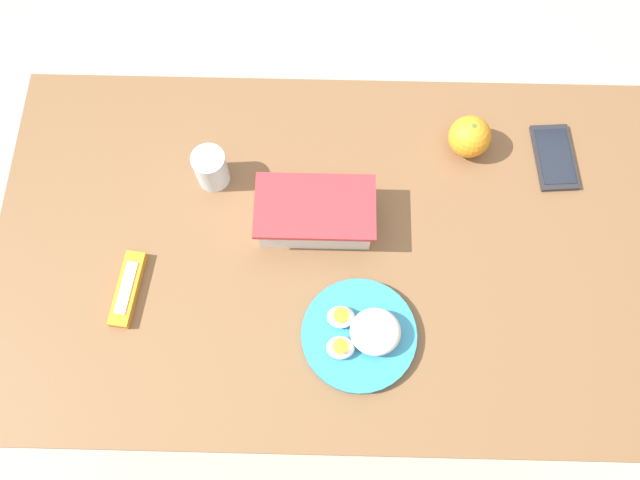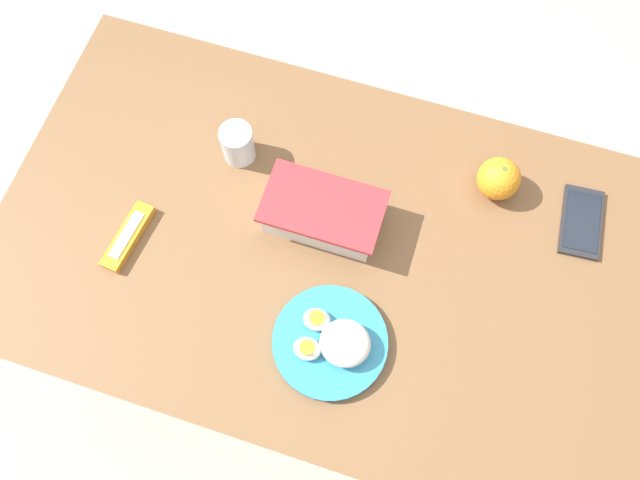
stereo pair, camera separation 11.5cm
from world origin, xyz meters
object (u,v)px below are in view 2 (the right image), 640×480
(orange_fruit, at_px, (499,179))
(rice_plate, at_px, (333,342))
(candy_bar, at_px, (128,237))
(drinking_glass, at_px, (238,144))
(food_container, at_px, (323,214))
(cell_phone, at_px, (581,222))

(orange_fruit, xyz_separation_m, rice_plate, (-0.21, -0.39, -0.02))
(candy_bar, bearing_deg, orange_fruit, 26.23)
(candy_bar, bearing_deg, drinking_glass, 59.44)
(food_container, xyz_separation_m, drinking_glass, (-0.20, 0.09, 0.01))
(rice_plate, height_order, cell_phone, rice_plate)
(rice_plate, distance_m, drinking_glass, 0.42)
(food_container, xyz_separation_m, orange_fruit, (0.30, 0.17, 0.01))
(orange_fruit, distance_m, drinking_glass, 0.50)
(candy_bar, height_order, cell_phone, candy_bar)
(food_container, relative_size, candy_bar, 1.52)
(cell_phone, bearing_deg, food_container, -162.83)
(drinking_glass, bearing_deg, cell_phone, 4.89)
(food_container, height_order, drinking_glass, drinking_glass)
(rice_plate, distance_m, candy_bar, 0.43)
(food_container, relative_size, rice_plate, 1.07)
(food_container, distance_m, cell_phone, 0.50)
(rice_plate, bearing_deg, orange_fruit, 61.78)
(food_container, height_order, orange_fruit, orange_fruit)
(orange_fruit, bearing_deg, candy_bar, -153.77)
(candy_bar, bearing_deg, food_container, 23.21)
(orange_fruit, height_order, candy_bar, orange_fruit)
(food_container, xyz_separation_m, rice_plate, (0.09, -0.22, -0.01))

